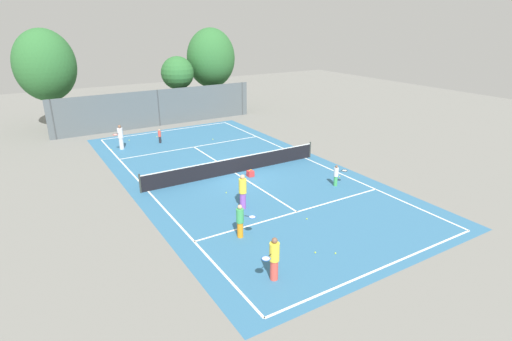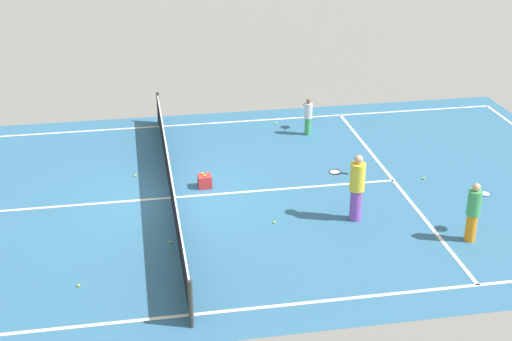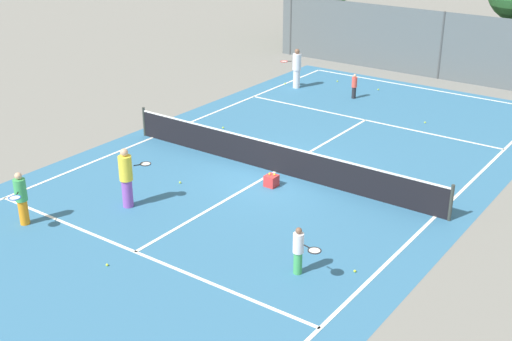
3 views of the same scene
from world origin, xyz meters
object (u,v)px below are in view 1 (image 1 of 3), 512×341
at_px(tennis_ball_2, 197,179).
at_px(tennis_ball_8, 315,252).
at_px(tennis_ball_11, 307,219).
at_px(tennis_ball_1, 160,173).
at_px(tennis_ball_0, 213,139).
at_px(tennis_ball_10, 226,193).
at_px(tennis_ball_12, 335,253).
at_px(tennis_ball_5, 249,164).
at_px(tennis_ball_7, 129,140).
at_px(player_4, 240,221).
at_px(tennis_ball_6, 275,262).
at_px(player_3, 336,175).
at_px(player_1, 243,191).
at_px(tennis_ball_3, 111,150).
at_px(tennis_ball_9, 157,137).
at_px(player_0, 160,136).
at_px(player_5, 274,258).
at_px(player_2, 121,137).
at_px(tennis_ball_4, 340,177).
at_px(ball_crate, 250,173).

xyz_separation_m(tennis_ball_2, tennis_ball_8, (0.82, -10.02, 0.00)).
bearing_deg(tennis_ball_11, tennis_ball_1, 112.24).
bearing_deg(tennis_ball_0, tennis_ball_10, -111.89).
bearing_deg(tennis_ball_12, tennis_ball_1, 103.50).
xyz_separation_m(tennis_ball_5, tennis_ball_7, (-5.24, 9.71, 0.00)).
relative_size(player_4, tennis_ball_6, 23.51).
relative_size(tennis_ball_1, tennis_ball_2, 1.00).
height_order(player_3, tennis_ball_2, player_3).
bearing_deg(tennis_ball_7, player_4, -89.76).
height_order(player_1, tennis_ball_3, player_1).
relative_size(tennis_ball_7, tennis_ball_9, 1.00).
distance_m(player_0, tennis_ball_2, 8.61).
xyz_separation_m(player_0, tennis_ball_6, (-1.64, -18.33, -0.52)).
distance_m(player_5, tennis_ball_8, 2.65).
relative_size(player_1, player_2, 1.00).
relative_size(tennis_ball_5, tennis_ball_8, 1.00).
relative_size(player_5, tennis_ball_11, 26.20).
distance_m(tennis_ball_3, tennis_ball_6, 18.54).
xyz_separation_m(player_2, player_5, (0.65, -19.09, -0.04)).
bearing_deg(tennis_ball_3, tennis_ball_12, -76.85).
distance_m(tennis_ball_4, tennis_ball_6, 10.15).
bearing_deg(player_5, tennis_ball_1, 89.71).
height_order(tennis_ball_5, tennis_ball_12, same).
bearing_deg(tennis_ball_5, player_1, -123.22).
distance_m(tennis_ball_1, tennis_ball_11, 10.39).
height_order(tennis_ball_2, tennis_ball_7, same).
bearing_deg(player_3, player_4, -163.31).
relative_size(player_0, player_4, 0.70).
height_order(ball_crate, tennis_ball_8, ball_crate).
height_order(tennis_ball_6, tennis_ball_9, same).
height_order(player_0, tennis_ball_12, player_0).
distance_m(ball_crate, tennis_ball_5, 2.20).
relative_size(tennis_ball_2, tennis_ball_10, 1.00).
relative_size(player_4, tennis_ball_0, 23.51).
relative_size(player_1, tennis_ball_2, 27.51).
xyz_separation_m(tennis_ball_0, tennis_ball_3, (-7.54, 1.41, 0.00)).
distance_m(tennis_ball_0, tennis_ball_9, 4.69).
distance_m(ball_crate, tennis_ball_9, 11.69).
relative_size(tennis_ball_1, tennis_ball_7, 1.00).
bearing_deg(tennis_ball_8, player_3, 41.85).
bearing_deg(player_2, tennis_ball_8, -80.53).
bearing_deg(tennis_ball_2, player_5, -98.64).
relative_size(player_1, player_4, 1.17).
xyz_separation_m(tennis_ball_3, tennis_ball_11, (5.38, -16.15, 0.00)).
relative_size(tennis_ball_2, tennis_ball_4, 1.00).
xyz_separation_m(player_5, tennis_ball_6, (0.65, 0.85, -0.86)).
distance_m(player_5, tennis_ball_0, 18.92).
height_order(tennis_ball_5, tennis_ball_9, same).
bearing_deg(player_0, tennis_ball_12, -87.56).
distance_m(player_3, tennis_ball_11, 4.77).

